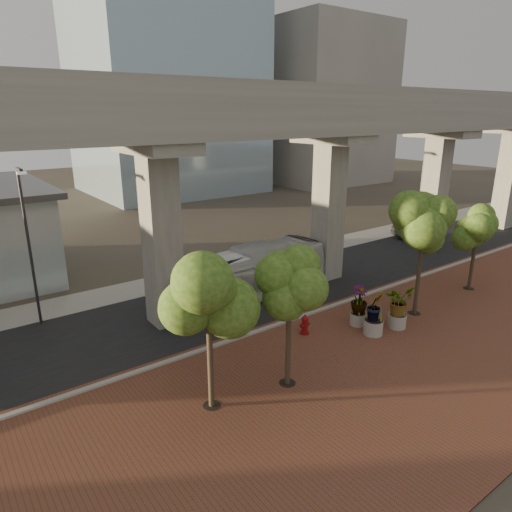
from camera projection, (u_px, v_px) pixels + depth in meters
ground at (276, 307)px, 26.71m from camera, size 160.00×160.00×0.00m
brick_plaza at (386, 365)px, 20.55m from camera, size 70.00×13.00×0.06m
asphalt_road at (256, 296)px, 28.24m from camera, size 90.00×8.00×0.04m
curb_strip at (298, 318)px, 25.15m from camera, size 70.00×0.25×0.16m
far_sidewalk at (210, 272)px, 32.46m from camera, size 90.00×3.00×0.06m
transit_viaduct at (255, 179)px, 26.04m from camera, size 72.00×5.60×12.40m
midrise_block at (322, 105)px, 72.18m from camera, size 18.00×16.00×24.00m
transit_bus at (247, 275)px, 27.43m from camera, size 11.36×3.40×3.12m
parked_car at (416, 230)px, 41.31m from camera, size 4.55×3.08×1.42m
fire_hydrant at (305, 325)px, 23.27m from camera, size 0.52×0.47×1.04m
planter_front at (399, 302)px, 23.70m from camera, size 2.10×2.10×2.32m
planter_right at (359, 301)px, 24.02m from camera, size 2.06×2.06×2.20m
planter_left at (375, 308)px, 22.94m from camera, size 2.17×2.17×2.39m
street_tree_far_west at (208, 298)px, 16.31m from camera, size 3.48×3.48×6.12m
street_tree_near_west at (290, 285)px, 17.81m from camera, size 3.18×3.18×5.89m
street_tree_near_east at (424, 228)px, 24.26m from camera, size 4.34×4.34×6.99m
street_tree_far_east at (477, 230)px, 28.20m from camera, size 3.30×3.30×5.43m
streetlamp_west at (28, 237)px, 23.05m from camera, size 0.41×1.21×8.34m
streetlamp_east at (319, 191)px, 36.32m from camera, size 0.42×1.22×8.43m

